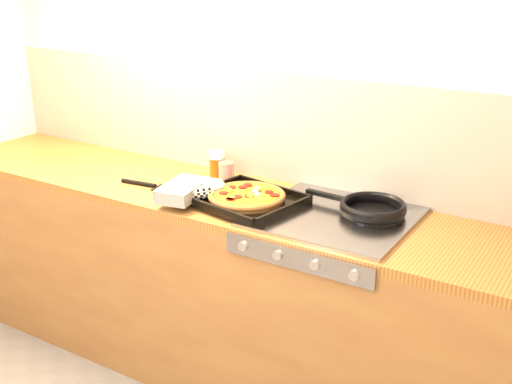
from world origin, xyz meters
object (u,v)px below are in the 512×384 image
Objects in this scene: pizza_on_tray at (230,195)px; frying_pan at (371,208)px; tomato_can at (226,173)px; juice_glass at (217,164)px.

pizza_on_tray reaches higher than frying_pan.
frying_pan is 4.45× the size of tomato_can.
pizza_on_tray is at bearing -162.35° from frying_pan.
tomato_can is 0.10m from juice_glass.
juice_glass is (-0.25, 0.26, 0.02)m from pizza_on_tray.
juice_glass is at bearing 173.72° from frying_pan.
pizza_on_tray is 0.58m from frying_pan.
frying_pan is at bearing -3.06° from tomato_can.
juice_glass reaches higher than frying_pan.
juice_glass is at bearing 133.17° from pizza_on_tray.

